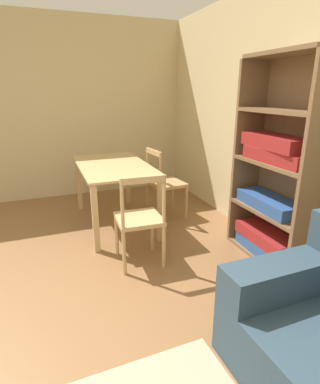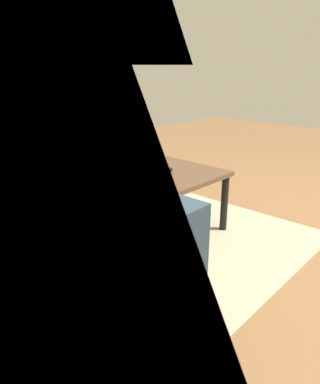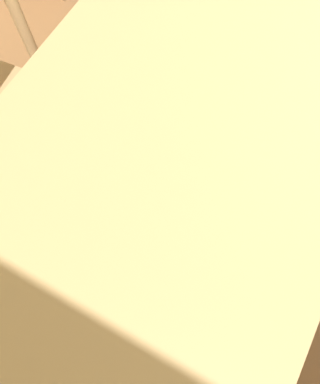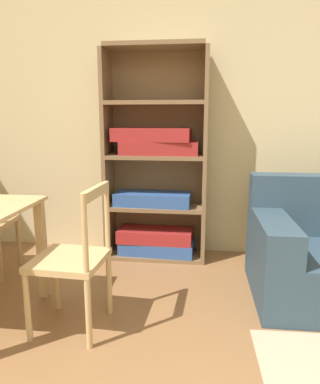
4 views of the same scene
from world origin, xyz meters
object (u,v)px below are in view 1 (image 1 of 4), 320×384
(dining_chair_near_wall, at_px, (165,183))
(bookshelf, at_px, (277,181))
(dining_chair_facing_couch, at_px, (140,220))
(dining_table, at_px, (114,174))

(dining_chair_near_wall, bearing_deg, bookshelf, 23.03)
(bookshelf, distance_m, dining_chair_facing_couch, 1.36)
(bookshelf, distance_m, dining_chair_near_wall, 1.54)
(bookshelf, relative_size, dining_chair_facing_couch, 2.10)
(dining_table, distance_m, dining_chair_facing_couch, 1.06)
(bookshelf, xyz_separation_m, dining_table, (-1.39, -1.27, -0.15))
(bookshelf, bearing_deg, dining_chair_facing_couch, -105.24)
(bookshelf, bearing_deg, dining_table, -137.60)
(bookshelf, relative_size, dining_table, 1.37)
(dining_chair_near_wall, bearing_deg, dining_table, -90.27)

